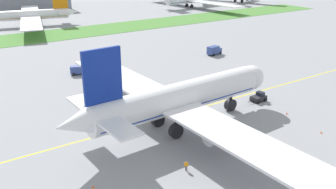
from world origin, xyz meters
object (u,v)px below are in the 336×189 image
pushback_tug (259,97)px  traffic_cone_near_nose (287,113)px  traffic_cone_port_wing (321,132)px  parked_airliner_far_centre (28,15)px  airliner_foreground (177,99)px  service_truck_fuel_bowser (80,70)px  service_truck_catering_van (214,50)px  ground_crew_wingwalker_port (186,165)px  traffic_cone_starboard_wing (93,186)px

pushback_tug → traffic_cone_near_nose: size_ratio=9.45×
traffic_cone_near_nose → traffic_cone_port_wing: bearing=-99.8°
pushback_tug → parked_airliner_far_centre: bearing=99.5°
pushback_tug → traffic_cone_near_nose: pushback_tug is taller
airliner_foreground → traffic_cone_port_wing: (22.41, -17.37, -6.07)m
parked_airliner_far_centre → airliner_foreground: bearing=-91.4°
service_truck_fuel_bowser → service_truck_catering_van: size_ratio=0.96×
pushback_tug → traffic_cone_port_wing: 18.58m
ground_crew_wingwalker_port → traffic_cone_starboard_wing: bearing=164.6°
traffic_cone_port_wing → service_truck_catering_van: (20.53, 56.59, 1.33)m
traffic_cone_near_nose → traffic_cone_port_wing: same height
pushback_tug → traffic_cone_starboard_wing: pushback_tug is taller
ground_crew_wingwalker_port → traffic_cone_near_nose: 31.99m
traffic_cone_near_nose → service_truck_fuel_bowser: size_ratio=0.10×
traffic_cone_port_wing → service_truck_fuel_bowser: size_ratio=0.10×
pushback_tug → traffic_cone_near_nose: (-0.44, -8.75, -0.72)m
traffic_cone_starboard_wing → parked_airliner_far_centre: (25.03, 138.22, 4.76)m
service_truck_fuel_bowser → parked_airliner_far_centre: 85.15m
ground_crew_wingwalker_port → traffic_cone_port_wing: (29.79, -3.94, -0.77)m
traffic_cone_port_wing → traffic_cone_starboard_wing: same height
airliner_foreground → service_truck_fuel_bowser: bearing=94.6°
airliner_foreground → traffic_cone_starboard_wing: airliner_foreground is taller
traffic_cone_starboard_wing → parked_airliner_far_centre: parked_airliner_far_centre is taller
traffic_cone_port_wing → service_truck_fuel_bowser: bearing=113.0°
airliner_foreground → ground_crew_wingwalker_port: bearing=-118.8°
traffic_cone_port_wing → traffic_cone_starboard_wing: (-44.21, 7.91, 0.00)m
airliner_foreground → traffic_cone_near_nose: size_ratio=128.78×
parked_airliner_far_centre → traffic_cone_starboard_wing: bearing=-100.3°
service_truck_catering_van → service_truck_fuel_bowser: bearing=174.2°
traffic_cone_port_wing → service_truck_fuel_bowser: (-25.98, 61.32, 1.14)m
traffic_cone_near_nose → service_truck_fuel_bowser: (-27.65, 51.62, 1.14)m
traffic_cone_starboard_wing → traffic_cone_near_nose: bearing=2.2°
airliner_foreground → service_truck_fuel_bowser: 44.36m
airliner_foreground → traffic_cone_port_wing: size_ratio=128.78×
service_truck_catering_van → parked_airliner_far_centre: 98.00m
airliner_foreground → ground_crew_wingwalker_port: 16.22m
airliner_foreground → parked_airliner_far_centre: (3.23, 128.75, -1.30)m
service_truck_fuel_bowser → airliner_foreground: bearing=-85.4°
service_truck_catering_van → parked_airliner_far_centre: parked_airliner_far_centre is taller
service_truck_catering_van → ground_crew_wingwalker_port: bearing=-133.7°
traffic_cone_port_wing → service_truck_fuel_bowser: service_truck_fuel_bowser is taller
airliner_foreground → service_truck_fuel_bowser: airliner_foreground is taller
traffic_cone_starboard_wing → parked_airliner_far_centre: size_ratio=0.01×
service_truck_fuel_bowser → traffic_cone_near_nose: bearing=-61.8°
traffic_cone_near_nose → parked_airliner_far_centre: size_ratio=0.01×
traffic_cone_starboard_wing → parked_airliner_far_centre: bearing=79.7°
ground_crew_wingwalker_port → traffic_cone_near_nose: ground_crew_wingwalker_port is taller
pushback_tug → ground_crew_wingwalker_port: bearing=-155.5°
traffic_cone_near_nose → parked_airliner_far_centre: 138.09m
service_truck_fuel_bowser → parked_airliner_far_centre: (6.80, 84.81, 3.62)m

